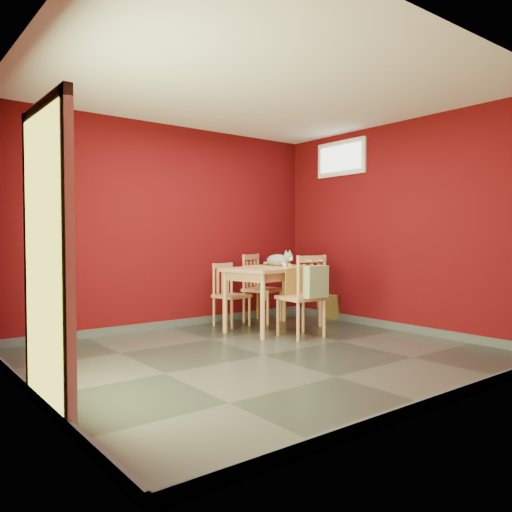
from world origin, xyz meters
TOP-DOWN VIEW (x-y plane):
  - ground at (0.00, 0.00)m, footprint 4.50×4.50m
  - room_shell at (0.00, 0.00)m, footprint 4.50×4.50m
  - doorway at (-2.23, -0.40)m, footprint 0.06×1.01m
  - window at (2.23, 1.00)m, footprint 0.05×0.90m
  - outlet_plate at (1.60, 1.99)m, footprint 0.08×0.02m
  - dining_table at (1.01, 1.03)m, footprint 1.43×0.98m
  - table_runner at (1.01, 0.90)m, footprint 0.51×0.85m
  - chair_far_left at (0.72, 1.65)m, footprint 0.47×0.47m
  - chair_far_right at (1.25, 1.64)m, footprint 0.59×0.59m
  - chair_near at (0.96, 0.43)m, footprint 0.50×0.50m
  - tote_bag at (0.95, 0.20)m, footprint 0.32×0.19m
  - cat at (1.08, 1.04)m, footprint 0.37×0.51m
  - picture_frame at (2.19, 1.20)m, footprint 0.18×0.38m

SIDE VIEW (x-z plane):
  - ground at x=0.00m, z-range 0.00..0.00m
  - room_shell at x=0.00m, z-range -2.20..2.30m
  - picture_frame at x=2.19m, z-range 0.00..0.37m
  - outlet_plate at x=1.60m, z-range 0.24..0.36m
  - chair_far_left at x=0.72m, z-range 0.01..0.87m
  - chair_far_right at x=1.25m, z-range 0.01..0.98m
  - chair_near at x=0.96m, z-range 0.01..1.01m
  - tote_bag at x=0.95m, z-range 0.47..0.91m
  - dining_table at x=1.01m, z-range 0.31..1.13m
  - table_runner at x=1.01m, z-range 0.56..0.96m
  - cat at x=1.08m, z-range 0.82..1.05m
  - doorway at x=-2.23m, z-range 0.06..2.19m
  - window at x=2.23m, z-range 2.10..2.60m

